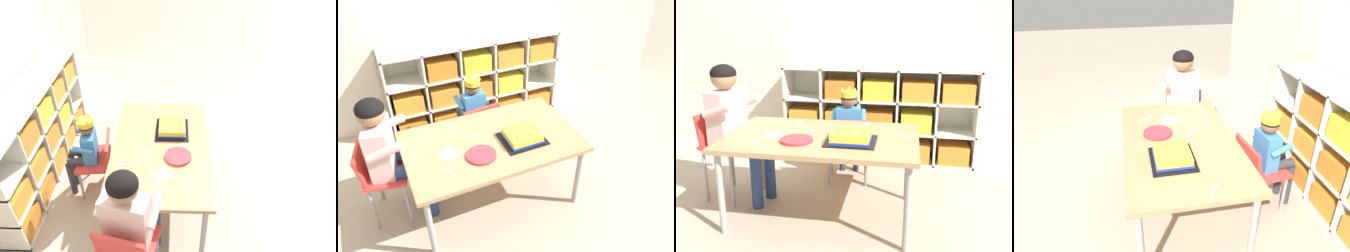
{
  "view_description": "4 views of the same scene",
  "coord_description": "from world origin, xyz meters",
  "views": [
    {
      "loc": [
        -1.97,
        -0.12,
        2.31
      ],
      "look_at": [
        0.1,
        -0.06,
        0.75
      ],
      "focal_mm": 32.64,
      "sensor_mm": 36.0,
      "label": 1
    },
    {
      "loc": [
        -0.74,
        -1.88,
        2.19
      ],
      "look_at": [
        0.12,
        -0.0,
        0.71
      ],
      "focal_mm": 35.59,
      "sensor_mm": 36.0,
      "label": 2
    },
    {
      "loc": [
        0.56,
        -2.37,
        1.4
      ],
      "look_at": [
        0.16,
        -0.03,
        0.7
      ],
      "focal_mm": 39.3,
      "sensor_mm": 36.0,
      "label": 3
    },
    {
      "loc": [
        1.84,
        -0.35,
        1.75
      ],
      "look_at": [
        0.13,
        -0.01,
        0.81
      ],
      "focal_mm": 32.32,
      "sensor_mm": 36.0,
      "label": 4
    }
  ],
  "objects": [
    {
      "name": "child_with_crown",
      "position": [
        0.08,
        0.69,
        0.53
      ],
      "size": [
        0.31,
        0.32,
        0.84
      ],
      "rotation": [
        0.0,
        0.0,
        3.26
      ],
      "color": "#3D7FBC",
      "rests_on": "ground"
    },
    {
      "name": "fork_near_child_seat",
      "position": [
        -0.24,
        0.26,
        0.62
      ],
      "size": [
        0.02,
        0.14,
        0.0
      ],
      "rotation": [
        0.0,
        0.0,
        4.79
      ],
      "color": "white",
      "rests_on": "activity_table"
    },
    {
      "name": "paper_napkin_square",
      "position": [
        -0.34,
        -0.03,
        0.62
      ],
      "size": [
        0.18,
        0.18,
        0.0
      ],
      "primitive_type": "cube",
      "rotation": [
        0.0,
        0.0,
        0.47
      ],
      "color": "white",
      "rests_on": "activity_table"
    },
    {
      "name": "adult_helper_seated",
      "position": [
        -0.73,
        0.16,
        0.67
      ],
      "size": [
        0.47,
        0.45,
        1.07
      ],
      "rotation": [
        0.0,
        0.0,
        1.34
      ],
      "color": "beige",
      "rests_on": "ground"
    },
    {
      "name": "birthday_cake_on_tray",
      "position": [
        0.22,
        -0.09,
        0.64
      ],
      "size": [
        0.33,
        0.29,
        0.1
      ],
      "color": "black",
      "rests_on": "activity_table"
    },
    {
      "name": "ground",
      "position": [
        0.0,
        0.0,
        0.0
      ],
      "size": [
        16.0,
        16.0,
        0.0
      ],
      "primitive_type": "plane",
      "color": "tan"
    },
    {
      "name": "fork_by_napkin",
      "position": [
        -0.42,
        0.29,
        0.62
      ],
      "size": [
        0.14,
        0.02,
        0.0
      ],
      "rotation": [
        0.0,
        0.0,
        0.05
      ],
      "color": "white",
      "rests_on": "activity_table"
    },
    {
      "name": "paper_plate_stack",
      "position": [
        -0.14,
        -0.15,
        0.62
      ],
      "size": [
        0.22,
        0.22,
        0.02
      ],
      "primitive_type": "cylinder",
      "color": "#DB333D",
      "rests_on": "activity_table"
    },
    {
      "name": "fork_scattered_mid_table",
      "position": [
        -0.41,
        -0.21,
        0.62
      ],
      "size": [
        0.08,
        0.12,
        0.0
      ],
      "rotation": [
        0.0,
        0.0,
        5.22
      ],
      "color": "white",
      "rests_on": "activity_table"
    },
    {
      "name": "activity_table",
      "position": [
        0.0,
        0.0,
        0.57
      ],
      "size": [
        1.33,
        0.82,
        0.62
      ],
      "color": "#A37F56",
      "rests_on": "ground"
    },
    {
      "name": "classroom_chair_blue",
      "position": [
        0.09,
        0.59,
        0.38
      ],
      "size": [
        0.4,
        0.35,
        0.6
      ],
      "rotation": [
        0.0,
        0.0,
        3.26
      ],
      "color": "red",
      "rests_on": "ground"
    },
    {
      "name": "fork_beside_plate_stack",
      "position": [
        -0.11,
        0.11,
        0.62
      ],
      "size": [
        0.11,
        0.09,
        0.0
      ],
      "rotation": [
        0.0,
        0.0,
        2.5
      ],
      "color": "white",
      "rests_on": "activity_table"
    },
    {
      "name": "storage_cubby_shelf",
      "position": [
        0.3,
        1.22,
        0.42
      ],
      "size": [
        1.88,
        0.37,
        0.94
      ],
      "color": "silver",
      "rests_on": "ground"
    },
    {
      "name": "classroom_chair_adult_side",
      "position": [
        -0.84,
        0.19,
        0.45
      ],
      "size": [
        0.4,
        0.44,
        0.7
      ],
      "rotation": [
        0.0,
        0.0,
        1.34
      ],
      "color": "red",
      "rests_on": "ground"
    },
    {
      "name": "fork_near_cake_tray",
      "position": [
        0.57,
        0.09,
        0.62
      ],
      "size": [
        0.13,
        0.09,
        0.0
      ],
      "rotation": [
        0.0,
        0.0,
        5.71
      ],
      "color": "white",
      "rests_on": "activity_table"
    }
  ]
}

